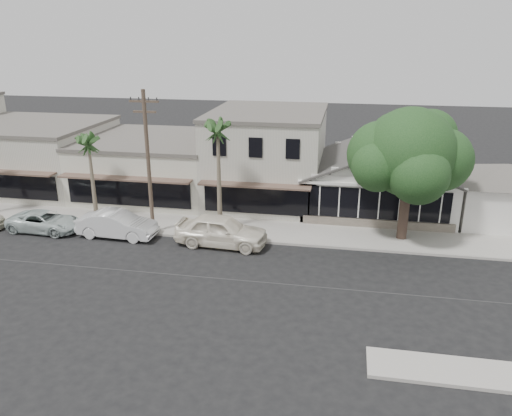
% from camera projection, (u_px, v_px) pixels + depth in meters
% --- Properties ---
extents(ground, '(140.00, 140.00, 0.00)m').
position_uv_depth(ground, '(283.00, 284.00, 25.33)').
color(ground, black).
rests_on(ground, ground).
extents(sidewalk_north, '(90.00, 3.50, 0.15)m').
position_uv_depth(sidewalk_north, '(177.00, 225.00, 32.93)').
color(sidewalk_north, '#9E9991').
rests_on(sidewalk_north, ground).
extents(corner_shop, '(10.40, 8.60, 5.10)m').
position_uv_depth(corner_shop, '(377.00, 174.00, 35.18)').
color(corner_shop, silver).
rests_on(corner_shop, ground).
extents(side_cottage, '(6.00, 6.00, 3.00)m').
position_uv_depth(side_cottage, '(502.00, 200.00, 33.25)').
color(side_cottage, silver).
rests_on(side_cottage, ground).
extents(row_building_near, '(8.00, 10.00, 6.50)m').
position_uv_depth(row_building_near, '(268.00, 157.00, 37.28)').
color(row_building_near, beige).
rests_on(row_building_near, ground).
extents(row_building_midnear, '(10.00, 10.00, 4.20)m').
position_uv_depth(row_building_midnear, '(155.00, 167.00, 39.19)').
color(row_building_midnear, beige).
rests_on(row_building_midnear, ground).
extents(row_building_midfar, '(11.00, 10.00, 5.00)m').
position_uv_depth(row_building_midfar, '(33.00, 156.00, 40.85)').
color(row_building_midfar, beige).
rests_on(row_building_midfar, ground).
extents(utility_pole, '(1.80, 0.24, 9.00)m').
position_uv_depth(utility_pole, '(148.00, 160.00, 30.09)').
color(utility_pole, brown).
rests_on(utility_pole, ground).
extents(car_0, '(5.65, 2.58, 1.88)m').
position_uv_depth(car_0, '(221.00, 230.00, 29.69)').
color(car_0, white).
rests_on(car_0, ground).
extents(car_1, '(5.04, 1.94, 1.64)m').
position_uv_depth(car_1, '(117.00, 224.00, 30.95)').
color(car_1, silver).
rests_on(car_1, ground).
extents(car_2, '(4.78, 2.35, 1.30)m').
position_uv_depth(car_2, '(45.00, 222.00, 31.90)').
color(car_2, silver).
rests_on(car_2, ground).
extents(shade_tree, '(7.34, 6.63, 8.14)m').
position_uv_depth(shade_tree, '(408.00, 154.00, 29.17)').
color(shade_tree, '#46342A').
rests_on(shade_tree, ground).
extents(palm_east, '(2.89, 2.89, 7.56)m').
position_uv_depth(palm_east, '(218.00, 131.00, 29.85)').
color(palm_east, '#726651').
rests_on(palm_east, ground).
extents(palm_mid, '(2.43, 2.43, 6.27)m').
position_uv_depth(palm_mid, '(88.00, 143.00, 32.06)').
color(palm_mid, '#726651').
rests_on(palm_mid, ground).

